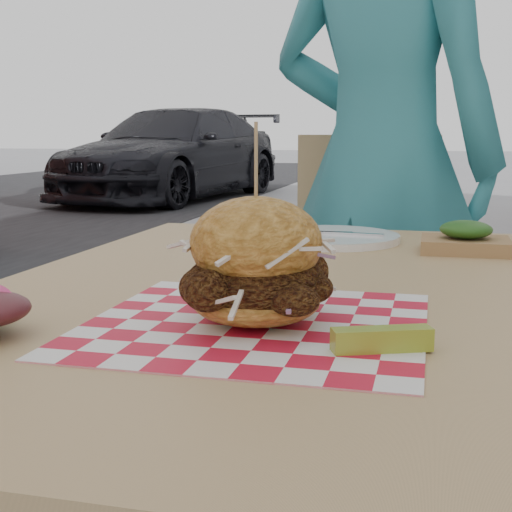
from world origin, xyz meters
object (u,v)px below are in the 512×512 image
object	(u,v)px
sandwich	(256,269)
car_dark	(174,153)
patio_table	(285,340)
diner	(381,161)
patio_chair	(367,275)

from	to	relation	value
sandwich	car_dark	bearing A→B (deg)	110.91
car_dark	sandwich	distance (m)	9.88
patio_table	sandwich	size ratio (longest dim) A/B	5.61
diner	car_dark	world-z (taller)	diner
patio_table	patio_chair	xyz separation A→B (m)	(0.02, 1.09, -0.12)
diner	sandwich	world-z (taller)	diner
patio_table	patio_chair	bearing A→B (deg)	89.17
car_dark	diner	bearing A→B (deg)	-57.04
diner	car_dark	size ratio (longest dim) A/B	0.39
car_dark	patio_table	xyz separation A→B (m)	(3.52, -9.02, 0.01)
sandwich	patio_table	bearing A→B (deg)	92.72
patio_table	sandwich	bearing A→B (deg)	-87.28
patio_table	patio_chair	size ratio (longest dim) A/B	1.26
car_dark	patio_chair	xyz separation A→B (m)	(3.53, -7.93, -0.11)
diner	patio_table	xyz separation A→B (m)	(-0.06, -0.96, -0.21)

